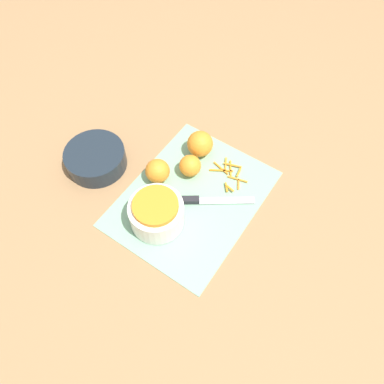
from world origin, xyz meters
name	(u,v)px	position (x,y,z in m)	size (l,w,h in m)	color
ground_plane	(192,199)	(0.00, 0.00, 0.00)	(4.00, 4.00, 0.00)	#9E754C
cutting_board	(192,198)	(0.00, 0.00, 0.00)	(0.46, 0.36, 0.01)	#84B793
bowl_speckled	(157,213)	(-0.12, 0.04, 0.05)	(0.15, 0.15, 0.09)	silver
bowl_dark	(96,158)	(-0.06, 0.31, 0.03)	(0.18, 0.18, 0.06)	#1E2833
knife	(192,200)	(-0.01, -0.01, 0.01)	(0.17, 0.23, 0.02)	#232328
orange_left	(200,144)	(0.15, 0.07, 0.05)	(0.08, 0.08, 0.08)	orange
orange_right	(158,171)	(0.00, 0.12, 0.04)	(0.07, 0.07, 0.07)	orange
orange_back	(190,166)	(0.07, 0.06, 0.04)	(0.07, 0.07, 0.07)	orange
peel_pile	(229,173)	(0.14, -0.05, 0.01)	(0.11, 0.12, 0.01)	orange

